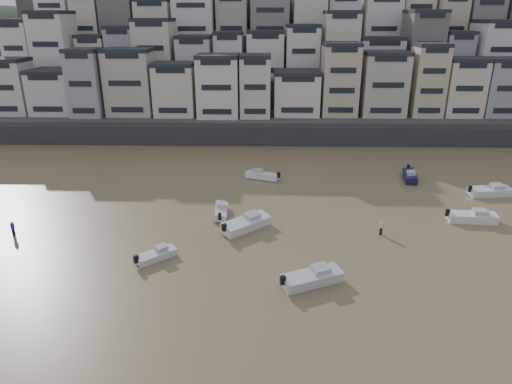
{
  "coord_description": "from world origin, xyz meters",
  "views": [
    {
      "loc": [
        5.53,
        -17.38,
        22.44
      ],
      "look_at": [
        4.47,
        30.0,
        4.0
      ],
      "focal_mm": 32.0,
      "sensor_mm": 36.0,
      "label": 1
    }
  ],
  "objects_px": {
    "boat_c": "(246,222)",
    "boat_d": "(472,215)",
    "boat_h": "(262,174)",
    "person_blue": "(13,229)",
    "boat_g": "(490,190)",
    "person_pink": "(381,227)",
    "boat_a": "(312,276)",
    "boat_j": "(156,254)",
    "boat_f": "(221,210)",
    "boat_i": "(410,175)"
  },
  "relations": [
    {
      "from": "boat_f",
      "to": "boat_g",
      "type": "xyz_separation_m",
      "value": [
        35.12,
        7.16,
        0.16
      ]
    },
    {
      "from": "boat_c",
      "to": "boat_d",
      "type": "xyz_separation_m",
      "value": [
        26.12,
        2.68,
        -0.06
      ]
    },
    {
      "from": "boat_j",
      "to": "boat_g",
      "type": "xyz_separation_m",
      "value": [
        40.47,
        17.85,
        0.22
      ]
    },
    {
      "from": "boat_a",
      "to": "boat_c",
      "type": "distance_m",
      "value": 12.7
    },
    {
      "from": "boat_c",
      "to": "person_blue",
      "type": "distance_m",
      "value": 25.29
    },
    {
      "from": "boat_c",
      "to": "boat_i",
      "type": "distance_m",
      "value": 28.85
    },
    {
      "from": "boat_g",
      "to": "person_pink",
      "type": "bearing_deg",
      "value": -151.92
    },
    {
      "from": "boat_d",
      "to": "person_blue",
      "type": "height_order",
      "value": "person_blue"
    },
    {
      "from": "boat_i",
      "to": "boat_g",
      "type": "height_order",
      "value": "boat_g"
    },
    {
      "from": "boat_c",
      "to": "boat_h",
      "type": "bearing_deg",
      "value": 42.41
    },
    {
      "from": "boat_g",
      "to": "boat_d",
      "type": "bearing_deg",
      "value": -131.65
    },
    {
      "from": "boat_d",
      "to": "person_pink",
      "type": "relative_size",
      "value": 3.44
    },
    {
      "from": "boat_d",
      "to": "person_pink",
      "type": "xyz_separation_m",
      "value": [
        -11.36,
        -3.61,
        0.05
      ]
    },
    {
      "from": "person_blue",
      "to": "person_pink",
      "type": "distance_m",
      "value": 39.98
    },
    {
      "from": "boat_j",
      "to": "boat_g",
      "type": "distance_m",
      "value": 44.23
    },
    {
      "from": "boat_d",
      "to": "boat_j",
      "type": "relative_size",
      "value": 1.34
    },
    {
      "from": "boat_f",
      "to": "person_pink",
      "type": "xyz_separation_m",
      "value": [
        17.97,
        -4.73,
        0.19
      ]
    },
    {
      "from": "boat_d",
      "to": "person_pink",
      "type": "distance_m",
      "value": 11.92
    },
    {
      "from": "boat_a",
      "to": "person_blue",
      "type": "bearing_deg",
      "value": 139.92
    },
    {
      "from": "boat_i",
      "to": "boat_c",
      "type": "bearing_deg",
      "value": -43.47
    },
    {
      "from": "boat_c",
      "to": "boat_d",
      "type": "bearing_deg",
      "value": -36.29
    },
    {
      "from": "boat_a",
      "to": "boat_j",
      "type": "bearing_deg",
      "value": 140.15
    },
    {
      "from": "boat_f",
      "to": "person_pink",
      "type": "height_order",
      "value": "person_pink"
    },
    {
      "from": "boat_j",
      "to": "boat_f",
      "type": "bearing_deg",
      "value": 21.78
    },
    {
      "from": "boat_j",
      "to": "boat_g",
      "type": "relative_size",
      "value": 0.73
    },
    {
      "from": "boat_a",
      "to": "boat_d",
      "type": "bearing_deg",
      "value": 10.27
    },
    {
      "from": "boat_a",
      "to": "person_blue",
      "type": "distance_m",
      "value": 32.74
    },
    {
      "from": "boat_c",
      "to": "boat_d",
      "type": "distance_m",
      "value": 26.26
    },
    {
      "from": "boat_i",
      "to": "person_blue",
      "type": "xyz_separation_m",
      "value": [
        -48.36,
        -19.35,
        0.11
      ]
    },
    {
      "from": "boat_h",
      "to": "person_blue",
      "type": "xyz_separation_m",
      "value": [
        -26.82,
        -19.14,
        0.14
      ]
    },
    {
      "from": "boat_a",
      "to": "boat_g",
      "type": "xyz_separation_m",
      "value": [
        25.6,
        21.96,
        -0.0
      ]
    },
    {
      "from": "boat_h",
      "to": "person_pink",
      "type": "xyz_separation_m",
      "value": [
        13.15,
        -17.92,
        0.14
      ]
    },
    {
      "from": "boat_a",
      "to": "boat_i",
      "type": "height_order",
      "value": "boat_a"
    },
    {
      "from": "boat_a",
      "to": "boat_j",
      "type": "height_order",
      "value": "boat_a"
    },
    {
      "from": "boat_f",
      "to": "boat_c",
      "type": "xyz_separation_m",
      "value": [
        3.2,
        -3.79,
        0.2
      ]
    },
    {
      "from": "boat_f",
      "to": "boat_c",
      "type": "height_order",
      "value": "boat_c"
    },
    {
      "from": "boat_d",
      "to": "boat_j",
      "type": "height_order",
      "value": "boat_d"
    },
    {
      "from": "boat_g",
      "to": "boat_i",
      "type": "bearing_deg",
      "value": 137.88
    },
    {
      "from": "boat_a",
      "to": "boat_d",
      "type": "height_order",
      "value": "boat_a"
    },
    {
      "from": "boat_c",
      "to": "person_pink",
      "type": "bearing_deg",
      "value": -45.75
    },
    {
      "from": "boat_j",
      "to": "boat_c",
      "type": "bearing_deg",
      "value": -2.74
    },
    {
      "from": "boat_c",
      "to": "boat_g",
      "type": "xyz_separation_m",
      "value": [
        31.92,
        10.95,
        -0.05
      ]
    },
    {
      "from": "boat_g",
      "to": "person_blue",
      "type": "distance_m",
      "value": 58.6
    },
    {
      "from": "boat_i",
      "to": "person_pink",
      "type": "relative_size",
      "value": 3.19
    },
    {
      "from": "person_blue",
      "to": "boat_d",
      "type": "bearing_deg",
      "value": 5.38
    },
    {
      "from": "boat_a",
      "to": "boat_d",
      "type": "xyz_separation_m",
      "value": [
        19.81,
        13.69,
        -0.02
      ]
    },
    {
      "from": "boat_c",
      "to": "boat_j",
      "type": "height_order",
      "value": "boat_c"
    },
    {
      "from": "person_pink",
      "to": "boat_j",
      "type": "bearing_deg",
      "value": -165.64
    },
    {
      "from": "boat_f",
      "to": "boat_d",
      "type": "relative_size",
      "value": 0.83
    },
    {
      "from": "boat_h",
      "to": "boat_i",
      "type": "relative_size",
      "value": 0.96
    }
  ]
}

